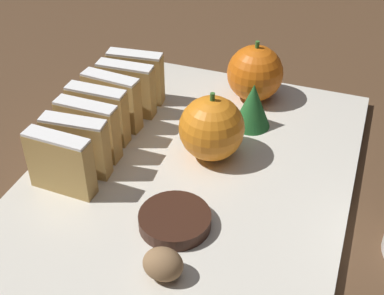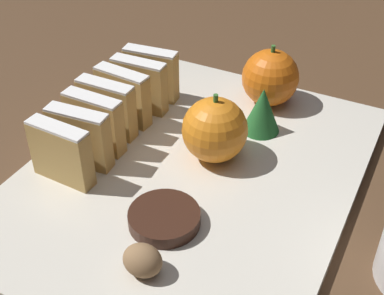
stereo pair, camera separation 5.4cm
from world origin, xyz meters
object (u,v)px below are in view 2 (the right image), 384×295
object	(u,v)px
orange_near	(215,130)
walnut	(143,260)
chocolate_cookie	(164,218)
orange_far	(270,78)

from	to	relation	value
orange_near	walnut	world-z (taller)	orange_near
orange_near	walnut	xyz separation A→B (m)	(0.01, -0.17, -0.02)
orange_near	walnut	size ratio (longest dim) A/B	2.24
orange_near	chocolate_cookie	bearing A→B (deg)	-89.06
orange_far	orange_near	bearing A→B (deg)	-95.88
orange_near	orange_far	distance (m)	0.13
walnut	chocolate_cookie	world-z (taller)	walnut
walnut	chocolate_cookie	xyz separation A→B (m)	(-0.01, 0.06, -0.01)
walnut	orange_far	bearing A→B (deg)	90.16
orange_near	orange_far	xyz separation A→B (m)	(0.01, 0.13, -0.00)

